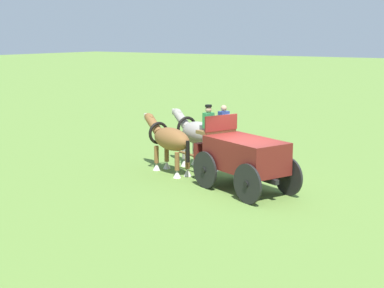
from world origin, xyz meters
TOP-DOWN VIEW (x-y plane):
  - ground_plane at (0.00, 0.00)m, footprint 220.00×220.00m
  - show_wagon at (0.15, -0.06)m, footprint 5.76×3.05m
  - draft_horse_near at (3.76, -0.79)m, footprint 3.03×1.64m
  - draft_horse_off at (3.26, -2.00)m, footprint 2.90×1.61m

SIDE VIEW (x-z plane):
  - ground_plane at x=0.00m, z-range 0.00..0.00m
  - show_wagon at x=0.15m, z-range -0.17..2.66m
  - draft_horse_near at x=3.76m, z-range 0.21..2.35m
  - draft_horse_off at x=3.26m, z-range 0.25..2.48m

